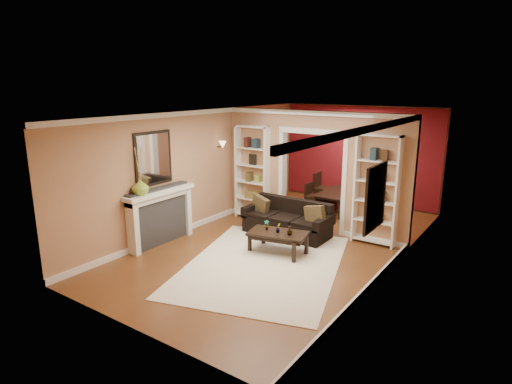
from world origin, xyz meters
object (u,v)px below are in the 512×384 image
Objects in this scene: coffee_table at (278,243)px; dining_table at (339,202)px; fireplace at (161,217)px; sofa at (287,218)px; bookshelf_right at (377,190)px; bookshelf_left at (253,173)px.

dining_table reaches higher than coffee_table.
fireplace is at bearing 154.42° from dining_table.
coffee_table is (0.39, -1.01, -0.17)m from sofa.
bookshelf_right is 2.54m from dining_table.
fireplace is at bearing -145.20° from bookshelf_right.
sofa is 1.10m from coffee_table.
coffee_table is 0.49× the size of bookshelf_left.
coffee_table is at bearing 22.51° from fireplace.
bookshelf_left is at bearing 124.55° from coffee_table.
dining_table is at bearing 64.42° from fireplace.
coffee_table is at bearing -130.82° from bookshelf_right.
bookshelf_left is (-1.33, 0.58, 0.77)m from sofa.
bookshelf_right reaches higher than fireplace.
bookshelf_left is 2.65m from fireplace.
coffee_table is 3.38m from dining_table.
sofa is 1.16× the size of fireplace.
fireplace is 1.15× the size of dining_table.
coffee_table is 0.49× the size of bookshelf_right.
bookshelf_right is (3.10, 0.00, 0.00)m from bookshelf_left.
fireplace reaches higher than coffee_table.
sofa reaches higher than coffee_table.
bookshelf_left is at bearing 139.44° from dining_table.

